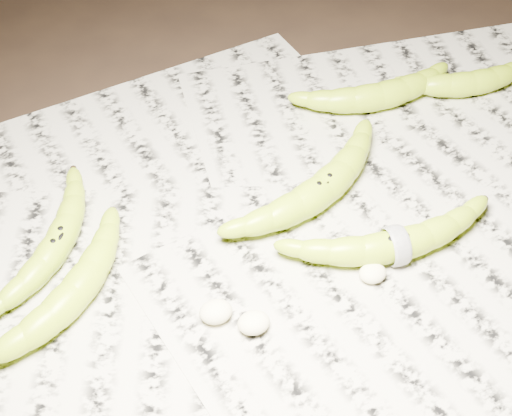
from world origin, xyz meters
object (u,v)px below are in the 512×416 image
object	(u,v)px
banana_left_a	(57,241)
banana_upper_b	(472,81)
banana_upper_a	(379,94)
banana_center	(322,188)
banana_taped	(396,243)
banana_left_b	(73,292)

from	to	relation	value
banana_left_a	banana_upper_b	world-z (taller)	banana_upper_b
banana_left_a	banana_upper_a	size ratio (longest dim) A/B	0.97
banana_center	banana_taped	world-z (taller)	banana_center
banana_left_b	banana_upper_a	world-z (taller)	same
banana_left_a	banana_upper_b	xyz separation A→B (m)	(0.55, 0.12, 0.00)
banana_left_b	banana_center	bearing A→B (deg)	-32.87
banana_taped	banana_upper_a	size ratio (longest dim) A/B	1.12
banana_left_a	banana_left_b	bearing A→B (deg)	-141.26
banana_left_a	banana_left_b	xyz separation A→B (m)	(0.01, -0.07, 0.00)
banana_upper_b	banana_upper_a	bearing A→B (deg)	179.85
banana_left_a	banana_taped	world-z (taller)	banana_taped
banana_left_a	banana_taped	xyz separation A→B (m)	(0.34, -0.10, 0.00)
banana_taped	banana_upper_a	world-z (taller)	banana_upper_a
banana_taped	banana_upper_a	distance (m)	0.25
banana_upper_a	banana_center	bearing A→B (deg)	-133.90
banana_taped	banana_upper_b	distance (m)	0.31
banana_center	banana_taped	bearing A→B (deg)	-92.93
banana_left_a	banana_upper_a	bearing A→B (deg)	-41.39
banana_left_a	banana_center	xyz separation A→B (m)	(0.29, -0.01, 0.00)
banana_left_b	banana_upper_a	size ratio (longest dim) A/B	0.98
banana_taped	banana_upper_a	xyz separation A→B (m)	(0.08, 0.23, 0.00)
banana_taped	banana_upper_b	size ratio (longest dim) A/B	1.29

